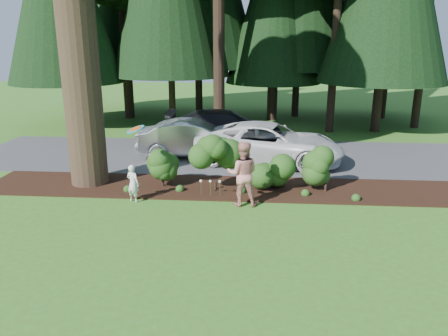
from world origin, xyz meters
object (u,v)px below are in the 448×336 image
(car_white_suv, at_px, (270,143))
(car_dark_suv, at_px, (225,127))
(car_silver_wagon, at_px, (194,139))
(frisbee, at_px, (136,129))
(adult, at_px, (243,174))
(child, at_px, (133,183))

(car_white_suv, xyz_separation_m, car_dark_suv, (-2.01, 3.25, -0.01))
(car_silver_wagon, xyz_separation_m, car_white_suv, (3.13, -0.75, 0.04))
(car_dark_suv, bearing_deg, car_white_suv, -153.89)
(car_silver_wagon, relative_size, frisbee, 8.33)
(car_dark_suv, height_order, adult, adult)
(adult, bearing_deg, car_white_suv, -102.09)
(car_dark_suv, xyz_separation_m, child, (-2.24, -7.86, -0.23))
(car_white_suv, height_order, car_dark_suv, car_white_suv)
(car_white_suv, relative_size, frisbee, 10.32)
(car_silver_wagon, bearing_deg, car_dark_suv, -26.51)
(car_white_suv, height_order, child, car_white_suv)
(child, xyz_separation_m, frisbee, (0.13, 0.19, 1.65))
(car_white_suv, distance_m, frisbee, 6.21)
(child, bearing_deg, adult, -155.99)
(car_white_suv, bearing_deg, child, 148.36)
(car_white_suv, relative_size, car_dark_suv, 1.06)
(child, relative_size, frisbee, 2.10)
(car_dark_suv, height_order, child, car_dark_suv)
(car_dark_suv, bearing_deg, child, 158.46)
(car_silver_wagon, relative_size, adult, 2.39)
(car_silver_wagon, bearing_deg, car_white_suv, -105.75)
(child, distance_m, adult, 3.37)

